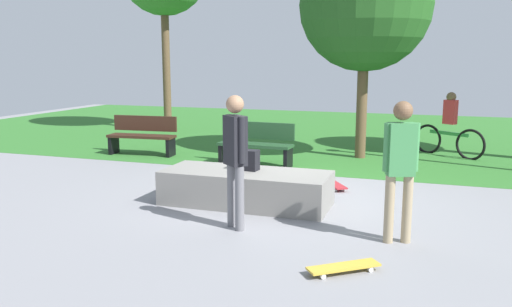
% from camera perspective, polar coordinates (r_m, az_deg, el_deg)
% --- Properties ---
extents(ground_plane, '(28.00, 28.00, 0.00)m').
position_cam_1_polar(ground_plane, '(8.80, 4.08, -4.46)').
color(ground_plane, gray).
extents(grass_lawn, '(26.60, 12.46, 0.01)m').
position_cam_1_polar(grass_lawn, '(16.31, 11.05, 2.22)').
color(grass_lawn, '#2D6B28').
rests_on(grass_lawn, ground_plane).
extents(concrete_ledge, '(2.59, 1.02, 0.53)m').
position_cam_1_polar(concrete_ledge, '(8.12, -1.10, -3.78)').
color(concrete_ledge, gray).
rests_on(concrete_ledge, ground_plane).
extents(backpack_on_ledge, '(0.30, 0.23, 0.32)m').
position_cam_1_polar(backpack_on_ledge, '(8.11, -0.74, -0.72)').
color(backpack_on_ledge, black).
rests_on(backpack_on_ledge, concrete_ledge).
extents(skater_performing_trick, '(0.41, 0.30, 1.75)m').
position_cam_1_polar(skater_performing_trick, '(6.51, 15.53, -0.78)').
color(skater_performing_trick, tan).
rests_on(skater_performing_trick, ground_plane).
extents(skater_watching, '(0.37, 0.36, 1.78)m').
position_cam_1_polar(skater_watching, '(6.82, -2.28, 0.27)').
color(skater_watching, slate).
rests_on(skater_watching, ground_plane).
extents(skateboard_by_ledge, '(0.75, 0.65, 0.08)m').
position_cam_1_polar(skateboard_by_ledge, '(5.73, 9.57, -12.12)').
color(skateboard_by_ledge, gold).
rests_on(skateboard_by_ledge, ground_plane).
extents(skateboard_spare, '(0.60, 0.78, 0.08)m').
position_cam_1_polar(skateboard_spare, '(9.33, 8.49, -3.30)').
color(skateboard_spare, '#A5262D').
rests_on(skateboard_spare, ground_plane).
extents(park_bench_near_lamppost, '(1.62, 0.55, 0.91)m').
position_cam_1_polar(park_bench_near_lamppost, '(11.08, 0.04, 1.17)').
color(park_bench_near_lamppost, '#1E4223').
rests_on(park_bench_near_lamppost, ground_plane).
extents(park_bench_near_path, '(1.63, 0.59, 0.91)m').
position_cam_1_polar(park_bench_near_path, '(12.61, -12.28, 2.04)').
color(park_bench_near_path, '#331E14').
rests_on(park_bench_near_path, ground_plane).
extents(tree_broad_elm, '(2.90, 2.90, 4.86)m').
position_cam_1_polar(tree_broad_elm, '(12.11, 11.87, 15.56)').
color(tree_broad_elm, brown).
rests_on(tree_broad_elm, grass_lawn).
extents(cyclist_on_bicycle, '(1.56, 1.03, 1.52)m').
position_cam_1_polar(cyclist_on_bicycle, '(12.96, 20.37, 2.53)').
color(cyclist_on_bicycle, black).
rests_on(cyclist_on_bicycle, ground_plane).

